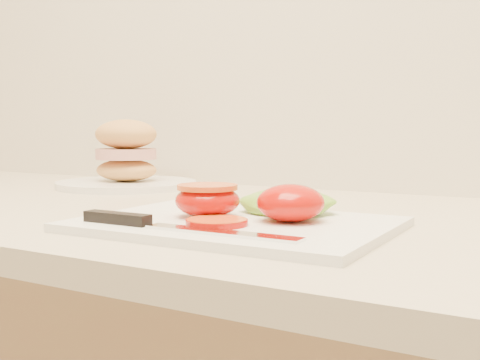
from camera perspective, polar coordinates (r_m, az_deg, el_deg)
The scene contains 7 objects.
cutting_board at distance 0.69m, azimuth -0.42°, elevation -4.23°, with size 0.34×0.25×0.01m, color white.
tomato_half_dome at distance 0.67m, azimuth 4.81°, elevation -2.16°, with size 0.08×0.08×0.04m, color #B90800.
tomato_half_cut at distance 0.71m, azimuth -3.10°, elevation -1.82°, with size 0.08×0.08×0.04m.
tomato_slice_0 at distance 0.65m, azimuth -2.22°, elevation -4.00°, with size 0.07×0.07×0.01m, color orange.
lettuce_leaf_0 at distance 0.74m, azimuth 4.46°, elevation -2.17°, with size 0.12×0.09×0.03m, color #90C434.
knife at distance 0.64m, azimuth -8.01°, elevation -4.10°, with size 0.26×0.02×0.01m.
sandwich_plate at distance 1.17m, azimuth -10.73°, elevation 1.64°, with size 0.26×0.26×0.13m.
Camera 1 is at (0.16, 0.97, 1.05)m, focal length 45.00 mm.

